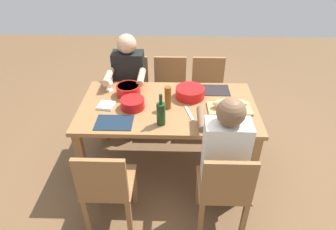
# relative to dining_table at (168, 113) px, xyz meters

# --- Properties ---
(ground_plane) EXTENTS (8.00, 8.00, 0.00)m
(ground_plane) POSITION_rel_dining_table_xyz_m (0.00, 0.00, -0.65)
(ground_plane) COLOR brown
(dining_table) EXTENTS (1.66, 0.91, 0.74)m
(dining_table) POSITION_rel_dining_table_xyz_m (0.00, 0.00, 0.00)
(dining_table) COLOR olive
(dining_table) RESTS_ON ground_plane
(chair_near_left) EXTENTS (0.40, 0.40, 0.85)m
(chair_near_left) POSITION_rel_dining_table_xyz_m (-0.46, -0.78, -0.17)
(chair_near_left) COLOR olive
(chair_near_left) RESTS_ON ground_plane
(chair_far_left) EXTENTS (0.40, 0.40, 0.85)m
(chair_far_left) POSITION_rel_dining_table_xyz_m (-0.46, 0.78, -0.17)
(chair_far_left) COLOR olive
(chair_far_left) RESTS_ON ground_plane
(diner_far_left) EXTENTS (0.41, 0.53, 1.20)m
(diner_far_left) POSITION_rel_dining_table_xyz_m (-0.46, 0.59, 0.05)
(diner_far_left) COLOR #2D2D38
(diner_far_left) RESTS_ON ground_plane
(chair_far_right) EXTENTS (0.40, 0.40, 0.85)m
(chair_far_right) POSITION_rel_dining_table_xyz_m (0.46, 0.78, -0.17)
(chair_far_right) COLOR olive
(chair_far_right) RESTS_ON ground_plane
(chair_near_right) EXTENTS (0.40, 0.40, 0.85)m
(chair_near_right) POSITION_rel_dining_table_xyz_m (0.46, -0.78, -0.17)
(chair_near_right) COLOR olive
(chair_near_right) RESTS_ON ground_plane
(diner_near_right) EXTENTS (0.41, 0.53, 1.20)m
(diner_near_right) POSITION_rel_dining_table_xyz_m (0.46, -0.59, 0.05)
(diner_near_right) COLOR #2D2D38
(diner_near_right) RESTS_ON ground_plane
(chair_far_center) EXTENTS (0.40, 0.40, 0.85)m
(chair_far_center) POSITION_rel_dining_table_xyz_m (0.00, 0.78, -0.17)
(chair_far_center) COLOR olive
(chair_far_center) RESTS_ON ground_plane
(serving_bowl_salad) EXTENTS (0.22, 0.22, 0.09)m
(serving_bowl_salad) POSITION_rel_dining_table_xyz_m (-0.32, -0.05, 0.14)
(serving_bowl_salad) COLOR red
(serving_bowl_salad) RESTS_ON dining_table
(serving_bowl_pasta) EXTENTS (0.28, 0.28, 0.10)m
(serving_bowl_pasta) POSITION_rel_dining_table_xyz_m (0.21, 0.16, 0.15)
(serving_bowl_pasta) COLOR red
(serving_bowl_pasta) RESTS_ON dining_table
(serving_bowl_fruit) EXTENTS (0.23, 0.23, 0.11)m
(serving_bowl_fruit) POSITION_rel_dining_table_xyz_m (-0.40, 0.18, 0.15)
(serving_bowl_fruit) COLOR red
(serving_bowl_fruit) RESTS_ON dining_table
(cutting_board) EXTENTS (0.41, 0.23, 0.02)m
(cutting_board) POSITION_rel_dining_table_xyz_m (0.57, -0.06, 0.10)
(cutting_board) COLOR tan
(cutting_board) RESTS_ON dining_table
(bread_loaf) EXTENTS (0.32, 0.12, 0.09)m
(bread_loaf) POSITION_rel_dining_table_xyz_m (0.57, -0.06, 0.15)
(bread_loaf) COLOR tan
(bread_loaf) RESTS_ON cutting_board
(wine_bottle) EXTENTS (0.08, 0.08, 0.29)m
(wine_bottle) POSITION_rel_dining_table_xyz_m (-0.05, -0.30, 0.20)
(wine_bottle) COLOR #193819
(wine_bottle) RESTS_ON dining_table
(beer_bottle) EXTENTS (0.06, 0.06, 0.22)m
(beer_bottle) POSITION_rel_dining_table_xyz_m (0.00, -0.05, 0.20)
(beer_bottle) COLOR brown
(beer_bottle) RESTS_ON dining_table
(wine_glass) EXTENTS (0.08, 0.08, 0.17)m
(wine_glass) POSITION_rel_dining_table_xyz_m (-0.60, 0.27, 0.20)
(wine_glass) COLOR silver
(wine_glass) RESTS_ON dining_table
(placemat_near_left) EXTENTS (0.32, 0.23, 0.01)m
(placemat_near_left) POSITION_rel_dining_table_xyz_m (-0.46, -0.30, 0.09)
(placemat_near_left) COLOR #142333
(placemat_near_left) RESTS_ON dining_table
(placemat_far_right) EXTENTS (0.32, 0.23, 0.01)m
(placemat_far_right) POSITION_rel_dining_table_xyz_m (0.46, 0.30, 0.09)
(placemat_far_right) COLOR black
(placemat_far_right) RESTS_ON dining_table
(fork_near_right) EXTENTS (0.04, 0.17, 0.01)m
(fork_near_right) POSITION_rel_dining_table_xyz_m (0.32, -0.30, 0.09)
(fork_near_right) COLOR silver
(fork_near_right) RESTS_ON dining_table
(carving_knife) EXTENTS (0.08, 0.23, 0.01)m
(carving_knife) POSITION_rel_dining_table_xyz_m (0.20, -0.14, 0.09)
(carving_knife) COLOR silver
(carving_knife) RESTS_ON dining_table
(napkin_stack) EXTENTS (0.16, 0.16, 0.02)m
(napkin_stack) POSITION_rel_dining_table_xyz_m (-0.58, -0.04, 0.10)
(napkin_stack) COLOR white
(napkin_stack) RESTS_ON dining_table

